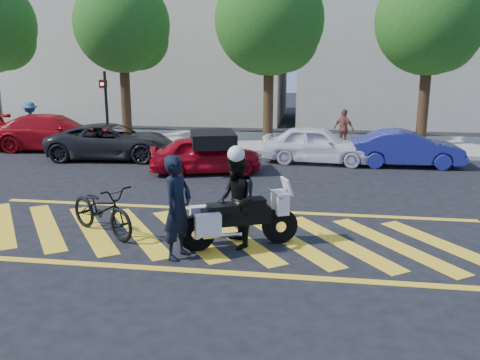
# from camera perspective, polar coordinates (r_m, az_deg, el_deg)

# --- Properties ---
(ground) EXTENTS (90.00, 90.00, 0.00)m
(ground) POSITION_cam_1_polar(r_m,az_deg,el_deg) (11.11, -2.97, -6.22)
(ground) COLOR black
(ground) RESTS_ON ground
(sidewalk) EXTENTS (60.00, 5.00, 0.15)m
(sidewalk) POSITION_cam_1_polar(r_m,az_deg,el_deg) (22.63, 3.13, 4.26)
(sidewalk) COLOR #9E998E
(sidewalk) RESTS_ON ground
(crosswalk) EXTENTS (12.33, 4.00, 0.01)m
(crosswalk) POSITION_cam_1_polar(r_m,az_deg,el_deg) (11.11, -3.17, -6.19)
(crosswalk) COLOR yellow
(crosswalk) RESTS_ON ground
(building_left) EXTENTS (16.00, 8.00, 10.00)m
(building_left) POSITION_cam_1_polar(r_m,az_deg,el_deg) (32.85, -9.69, 15.64)
(building_left) COLOR beige
(building_left) RESTS_ON ground
(building_right) EXTENTS (16.00, 8.00, 11.00)m
(building_right) POSITION_cam_1_polar(r_m,az_deg,el_deg) (32.02, 21.89, 15.84)
(building_right) COLOR beige
(building_right) RESTS_ON ground
(tree_left) EXTENTS (4.20, 4.20, 7.26)m
(tree_left) POSITION_cam_1_polar(r_m,az_deg,el_deg) (23.89, -12.74, 16.29)
(tree_left) COLOR black
(tree_left) RESTS_ON ground
(tree_center) EXTENTS (4.60, 4.60, 7.56)m
(tree_center) POSITION_cam_1_polar(r_m,az_deg,el_deg) (22.42, 3.66, 17.04)
(tree_center) COLOR black
(tree_center) RESTS_ON ground
(tree_right) EXTENTS (4.40, 4.40, 7.41)m
(tree_right) POSITION_cam_1_polar(r_m,az_deg,el_deg) (22.77, 20.86, 16.03)
(tree_right) COLOR black
(tree_right) RESTS_ON ground
(signal_pole) EXTENTS (0.28, 0.43, 3.20)m
(signal_pole) POSITION_cam_1_polar(r_m,az_deg,el_deg) (21.83, -14.85, 8.36)
(signal_pole) COLOR black
(signal_pole) RESTS_ON ground
(officer_bike) EXTENTS (0.67, 0.84, 2.01)m
(officer_bike) POSITION_cam_1_polar(r_m,az_deg,el_deg) (9.69, -7.03, -3.07)
(officer_bike) COLOR black
(officer_bike) RESTS_ON ground
(bicycle) EXTENTS (2.19, 1.78, 1.12)m
(bicycle) POSITION_cam_1_polar(r_m,az_deg,el_deg) (11.40, -15.24, -3.21)
(bicycle) COLOR black
(bicycle) RESTS_ON ground
(police_motorcycle) EXTENTS (2.35, 1.35, 1.10)m
(police_motorcycle) POSITION_cam_1_polar(r_m,az_deg,el_deg) (10.27, -0.33, -4.36)
(police_motorcycle) COLOR black
(police_motorcycle) RESTS_ON ground
(officer_moto) EXTENTS (1.04, 1.15, 1.92)m
(officer_moto) POSITION_cam_1_polar(r_m,az_deg,el_deg) (10.18, -0.43, -2.37)
(officer_moto) COLOR black
(officer_moto) RESTS_ON ground
(red_convertible) EXTENTS (3.95, 2.47, 1.25)m
(red_convertible) POSITION_cam_1_polar(r_m,az_deg,el_deg) (16.86, -3.90, 2.89)
(red_convertible) COLOR #AC0716
(red_convertible) RESTS_ON ground
(parked_left) EXTENTS (5.23, 2.59, 1.46)m
(parked_left) POSITION_cam_1_polar(r_m,az_deg,el_deg) (22.40, -20.17, 5.04)
(parked_left) COLOR #AD0A13
(parked_left) RESTS_ON ground
(parked_mid_left) EXTENTS (4.95, 2.64, 1.32)m
(parked_mid_left) POSITION_cam_1_polar(r_m,az_deg,el_deg) (19.82, -14.16, 4.23)
(parked_mid_left) COLOR black
(parked_mid_left) RESTS_ON ground
(parked_mid_right) EXTENTS (4.08, 1.93, 1.35)m
(parked_mid_right) POSITION_cam_1_polar(r_m,az_deg,el_deg) (18.68, 8.65, 3.97)
(parked_mid_right) COLOR white
(parked_mid_right) RESTS_ON ground
(parked_right) EXTENTS (3.87, 1.46, 1.26)m
(parked_right) POSITION_cam_1_polar(r_m,az_deg,el_deg) (18.81, 18.24, 3.37)
(parked_right) COLOR navy
(parked_right) RESTS_ON ground
(pedestrian_left) EXTENTS (1.29, 1.21, 1.75)m
(pedestrian_left) POSITION_cam_1_polar(r_m,az_deg,el_deg) (23.79, -22.43, 6.02)
(pedestrian_left) COLOR #2F5E81
(pedestrian_left) RESTS_ON sidewalk
(pedestrian_right) EXTENTS (0.97, 0.88, 1.58)m
(pedestrian_right) POSITION_cam_1_polar(r_m,az_deg,el_deg) (20.97, 11.58, 5.64)
(pedestrian_right) COLOR brown
(pedestrian_right) RESTS_ON sidewalk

